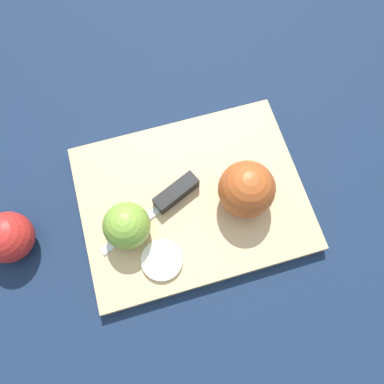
# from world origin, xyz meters

# --- Properties ---
(ground_plane) EXTENTS (4.00, 4.00, 0.00)m
(ground_plane) POSITION_xyz_m (0.00, 0.00, 0.00)
(ground_plane) COLOR #14233D
(cutting_board) EXTENTS (0.37, 0.30, 0.02)m
(cutting_board) POSITION_xyz_m (0.00, 0.00, 0.01)
(cutting_board) COLOR tan
(cutting_board) RESTS_ON ground_plane
(apple_half_left) EXTENTS (0.08, 0.08, 0.08)m
(apple_half_left) POSITION_xyz_m (-0.07, 0.03, 0.06)
(apple_half_left) COLOR #AD4C1E
(apple_half_left) RESTS_ON cutting_board
(apple_half_right) EXTENTS (0.07, 0.07, 0.07)m
(apple_half_right) POSITION_xyz_m (0.11, 0.02, 0.05)
(apple_half_right) COLOR olive
(apple_half_right) RESTS_ON cutting_board
(knife) EXTENTS (0.17, 0.07, 0.02)m
(knife) POSITION_xyz_m (0.03, -0.01, 0.03)
(knife) COLOR silver
(knife) RESTS_ON cutting_board
(apple_slice) EXTENTS (0.06, 0.06, 0.01)m
(apple_slice) POSITION_xyz_m (0.08, 0.07, 0.02)
(apple_slice) COLOR #EFE5C6
(apple_slice) RESTS_ON cutting_board
(apple_whole) EXTENTS (0.07, 0.07, 0.09)m
(apple_whole) POSITION_xyz_m (0.27, -0.04, 0.04)
(apple_whole) COLOR red
(apple_whole) RESTS_ON ground_plane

